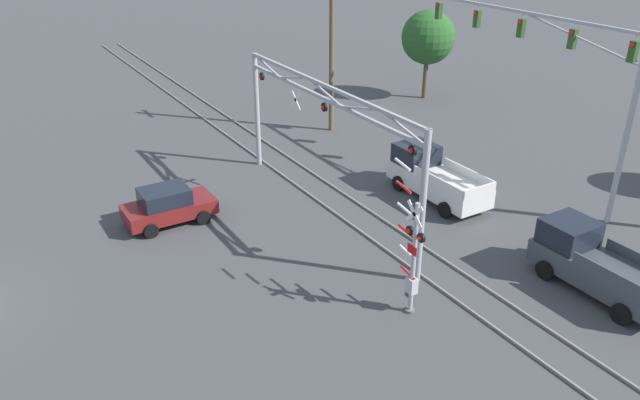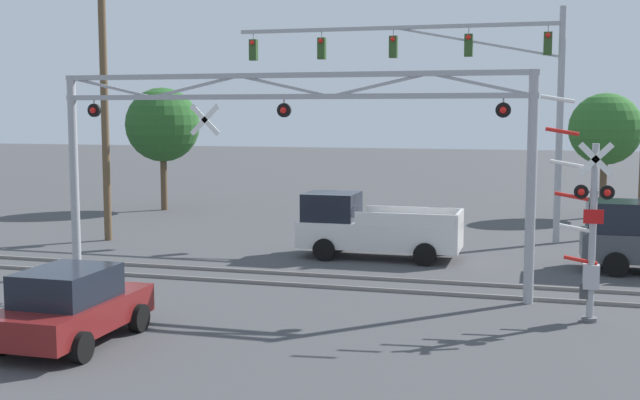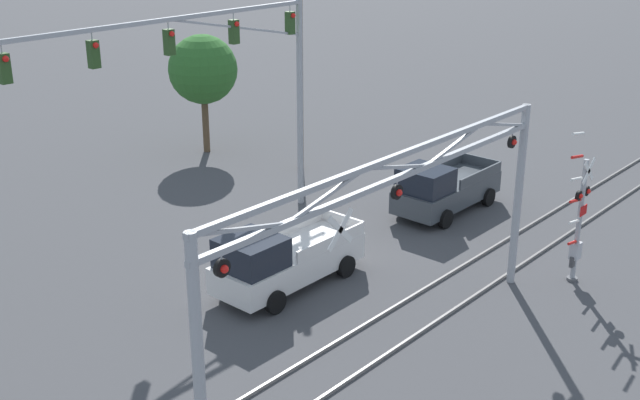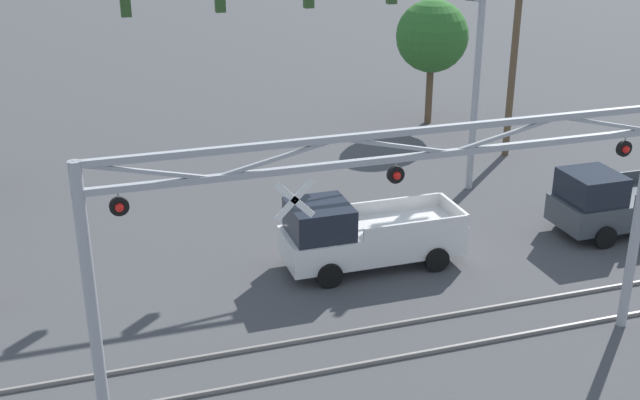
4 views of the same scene
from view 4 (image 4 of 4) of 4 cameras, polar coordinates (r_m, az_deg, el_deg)
rail_track_near at (r=19.47m, az=4.56°, el=-11.28°), size 80.00×0.08×0.10m
rail_track_far at (r=20.59m, az=3.05°, el=-9.20°), size 80.00×0.08×0.10m
crossing_gantry at (r=17.32m, az=5.27°, el=-0.50°), size 13.17×0.28×5.85m
traffic_signal_span at (r=27.06m, az=5.01°, el=12.21°), size 12.41×0.39×8.57m
pickup_truck_lead at (r=23.43m, az=2.99°, el=-2.53°), size 5.29×2.18×2.13m
pickup_truck_following at (r=27.49m, az=20.67°, el=-0.17°), size 5.04×2.18×2.13m
utility_pole_right at (r=32.74m, az=13.86°, el=12.41°), size 1.80×0.28×10.83m
background_tree_far_left_verge at (r=37.01m, az=7.98°, el=11.45°), size 3.26×3.26×5.67m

